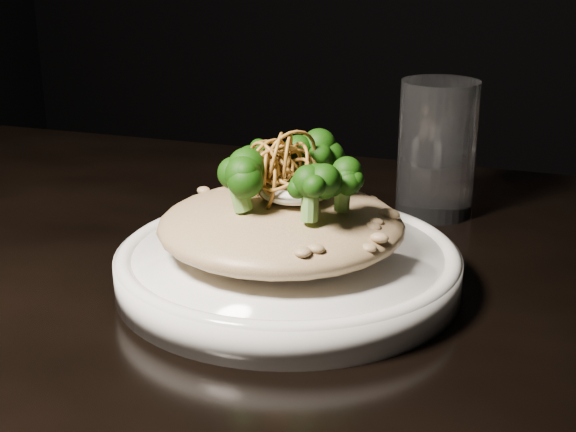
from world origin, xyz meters
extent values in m
cube|color=black|center=(0.00, 0.00, 0.73)|extent=(1.10, 0.80, 0.04)
cylinder|color=black|center=(-0.48, 0.33, 0.35)|extent=(0.05, 0.05, 0.71)
cylinder|color=silver|center=(0.00, 0.03, 0.76)|extent=(0.26, 0.26, 0.03)
ellipsoid|color=brown|center=(-0.01, 0.03, 0.80)|extent=(0.18, 0.18, 0.04)
ellipsoid|color=white|center=(0.00, 0.03, 0.82)|extent=(0.05, 0.05, 0.01)
cylinder|color=white|center=(0.07, 0.23, 0.81)|extent=(0.09, 0.09, 0.13)
camera|label=1|loc=(0.18, -0.50, 1.00)|focal=50.00mm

